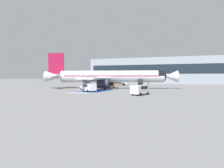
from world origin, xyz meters
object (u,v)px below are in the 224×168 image
(traffic_cone_0, at_px, (65,88))
(ground_crew_2, at_px, (115,86))
(boarding_stairs_forward, at_px, (140,86))
(traffic_cone_1, at_px, (59,88))
(fuel_tanker, at_px, (115,81))
(service_van_0, at_px, (140,89))
(airliner, at_px, (109,77))
(ground_crew_0, at_px, (104,86))
(boarding_stairs_aft, at_px, (86,86))
(traffic_cone_2, at_px, (141,91))
(terminal_building, at_px, (173,71))
(service_van_1, at_px, (89,87))
(ground_crew_1, at_px, (117,86))

(traffic_cone_0, bearing_deg, ground_crew_2, 15.12)
(boarding_stairs_forward, xyz_separation_m, traffic_cone_1, (-24.36, -3.31, -0.68))
(fuel_tanker, distance_m, service_van_0, 50.08)
(airliner, bearing_deg, ground_crew_0, -7.67)
(boarding_stairs_aft, relative_size, ground_crew_0, 3.49)
(ground_crew_2, height_order, traffic_cone_2, ground_crew_2)
(traffic_cone_2, distance_m, terminal_building, 69.85)
(boarding_stairs_forward, relative_size, fuel_tanker, 0.52)
(service_van_1, distance_m, ground_crew_1, 11.35)
(ground_crew_2, distance_m, terminal_building, 63.45)
(traffic_cone_0, height_order, traffic_cone_2, traffic_cone_0)
(traffic_cone_2, bearing_deg, boarding_stairs_forward, 104.65)
(traffic_cone_0, relative_size, traffic_cone_2, 1.07)
(traffic_cone_2, bearing_deg, service_van_1, -158.92)
(boarding_stairs_forward, bearing_deg, traffic_cone_1, 173.83)
(airliner, height_order, ground_crew_1, airliner)
(airliner, height_order, service_van_0, airliner)
(ground_crew_0, relative_size, ground_crew_2, 0.91)
(service_van_1, bearing_deg, fuel_tanker, -128.14)
(traffic_cone_1, bearing_deg, boarding_stairs_aft, -2.77)
(fuel_tanker, distance_m, traffic_cone_0, 32.35)
(boarding_stairs_aft, distance_m, traffic_cone_0, 6.53)
(fuel_tanker, xyz_separation_m, traffic_cone_0, (-4.44, -32.02, -1.41))
(boarding_stairs_aft, distance_m, service_van_0, 24.16)
(service_van_1, relative_size, ground_crew_0, 3.06)
(service_van_1, distance_m, traffic_cone_1, 17.59)
(boarding_stairs_forward, distance_m, service_van_0, 18.61)
(boarding_stairs_forward, height_order, service_van_0, boarding_stairs_forward)
(service_van_0, bearing_deg, airliner, 141.39)
(service_van_1, distance_m, ground_crew_2, 12.07)
(fuel_tanker, relative_size, service_van_1, 2.21)
(ground_crew_0, relative_size, terminal_building, 0.02)
(fuel_tanker, height_order, ground_crew_1, fuel_tanker)
(service_van_0, relative_size, traffic_cone_0, 9.80)
(traffic_cone_1, distance_m, traffic_cone_2, 26.99)
(boarding_stairs_aft, distance_m, ground_crew_2, 8.40)
(service_van_0, xyz_separation_m, traffic_cone_1, (-28.63, 14.80, -0.87))
(traffic_cone_2, bearing_deg, ground_crew_0, 158.33)
(traffic_cone_1, relative_size, traffic_cone_2, 1.23)
(ground_crew_0, height_order, traffic_cone_0, ground_crew_0)
(traffic_cone_1, bearing_deg, traffic_cone_0, -28.72)
(service_van_0, relative_size, traffic_cone_1, 8.48)
(boarding_stairs_aft, relative_size, terminal_building, 0.06)
(airliner, bearing_deg, service_van_0, 21.65)
(fuel_tanker, bearing_deg, boarding_stairs_forward, 26.53)
(ground_crew_1, distance_m, traffic_cone_1, 18.30)
(traffic_cone_0, relative_size, traffic_cone_1, 0.87)
(boarding_stairs_forward, height_order, ground_crew_2, boarding_stairs_forward)
(boarding_stairs_aft, bearing_deg, fuel_tanker, 79.71)
(boarding_stairs_aft, distance_m, fuel_tanker, 31.00)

